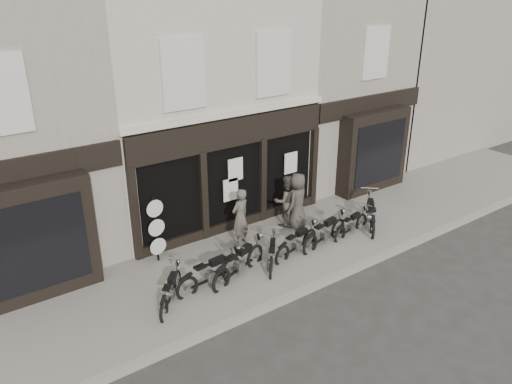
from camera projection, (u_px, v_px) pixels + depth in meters
ground_plane at (289, 267)px, 14.75m from camera, size 90.00×90.00×0.00m
pavement at (271, 253)px, 15.40m from camera, size 30.00×4.20×0.12m
kerb at (318, 285)px, 13.78m from camera, size 30.00×0.25×0.13m
central_building at (185, 96)px, 17.61m from camera, size 7.30×6.22×8.34m
neighbour_right at (320, 79)px, 21.00m from camera, size 5.60×6.73×8.34m
filler_right at (437, 60)px, 25.44m from camera, size 11.00×6.00×8.20m
motorcycle_0 at (171, 293)px, 12.90m from camera, size 1.46×1.59×0.93m
motorcycle_1 at (211, 275)px, 13.57m from camera, size 2.20×0.60×1.05m
motorcycle_2 at (239, 265)px, 14.02m from camera, size 2.23×1.08×1.11m
motorcycle_3 at (272, 256)px, 14.66m from camera, size 1.39×1.56×0.90m
motorcycle_4 at (297, 245)px, 15.23m from camera, size 2.02×0.78×0.98m
motorcycle_5 at (325, 234)px, 15.77m from camera, size 2.19×0.77×1.06m
motorcycle_6 at (351, 226)px, 16.44m from camera, size 1.86×0.66×0.90m
motorcycle_7 at (370, 216)px, 16.96m from camera, size 1.75×1.84×1.10m
man_left at (240, 217)px, 15.50m from camera, size 0.77×0.60×1.86m
man_centre at (286, 201)px, 16.73m from camera, size 1.02×0.88×1.79m
man_right at (297, 201)px, 16.59m from camera, size 1.10×0.93×1.91m
advert_sign_post at (157, 233)px, 14.52m from camera, size 0.53×0.34×2.17m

